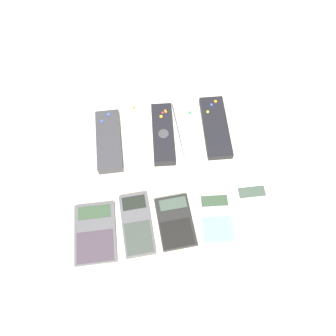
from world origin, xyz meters
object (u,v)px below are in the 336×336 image
(remote_0, at_px, (109,141))
(calculator_3, at_px, (216,218))
(calculator_4, at_px, (255,209))
(remote_3, at_px, (188,129))
(remote_1, at_px, (137,136))
(remote_4, at_px, (215,127))
(calculator_1, at_px, (137,224))
(calculator_0, at_px, (95,233))
(calculator_2, at_px, (176,222))
(remote_2, at_px, (163,134))

(remote_0, relative_size, calculator_3, 1.39)
(remote_0, xyz_separation_m, calculator_4, (0.31, -0.21, -0.01))
(remote_0, xyz_separation_m, remote_3, (0.19, 0.01, -0.00))
(remote_0, relative_size, remote_1, 0.83)
(calculator_4, bearing_deg, remote_4, 102.99)
(remote_1, distance_m, calculator_1, 0.22)
(remote_3, xyz_separation_m, calculator_3, (0.03, -0.23, -0.00))
(calculator_1, bearing_deg, calculator_0, -178.49)
(calculator_2, bearing_deg, remote_4, 56.75)
(calculator_2, bearing_deg, calculator_0, 177.14)
(remote_2, xyz_separation_m, remote_4, (0.13, 0.01, -0.00))
(remote_4, xyz_separation_m, calculator_1, (-0.21, -0.22, -0.00))
(remote_0, bearing_deg, calculator_4, -34.17)
(remote_3, distance_m, calculator_1, 0.27)
(calculator_0, bearing_deg, remote_1, 64.71)
(remote_0, height_order, remote_1, remote_0)
(remote_3, height_order, calculator_2, remote_3)
(calculator_3, bearing_deg, calculator_4, 10.27)
(calculator_3, bearing_deg, remote_0, 139.01)
(remote_1, height_order, calculator_2, remote_1)
(calculator_0, bearing_deg, calculator_3, 0.17)
(remote_3, height_order, calculator_4, remote_3)
(remote_0, distance_m, remote_2, 0.13)
(calculator_3, bearing_deg, remote_1, 128.03)
(remote_4, height_order, calculator_0, remote_4)
(remote_2, bearing_deg, calculator_2, -86.09)
(remote_3, xyz_separation_m, calculator_4, (0.12, -0.22, -0.00))
(remote_1, xyz_separation_m, calculator_1, (-0.02, -0.22, -0.00))
(calculator_0, bearing_deg, calculator_1, 4.59)
(calculator_4, bearing_deg, remote_3, 118.34)
(remote_1, relative_size, calculator_4, 1.72)
(remote_1, xyz_separation_m, remote_3, (0.13, 0.00, 0.00))
(calculator_1, bearing_deg, calculator_4, -2.15)
(remote_1, relative_size, calculator_1, 1.40)
(remote_2, bearing_deg, calculator_0, -124.25)
(remote_1, xyz_separation_m, remote_4, (0.20, 0.00, -0.00))
(remote_0, height_order, calculator_3, remote_0)
(remote_0, bearing_deg, remote_1, 5.71)
(calculator_4, bearing_deg, remote_1, 138.99)
(remote_3, xyz_separation_m, calculator_1, (-0.15, -0.22, -0.00))
(remote_4, relative_size, calculator_0, 1.34)
(remote_2, relative_size, remote_3, 1.02)
(remote_3, height_order, remote_4, same)
(remote_2, distance_m, calculator_1, 0.23)
(calculator_1, relative_size, calculator_3, 1.20)
(remote_2, relative_size, calculator_4, 1.47)
(remote_3, distance_m, remote_4, 0.07)
(remote_4, bearing_deg, calculator_2, -117.56)
(calculator_2, bearing_deg, calculator_4, -0.78)
(remote_0, distance_m, calculator_2, 0.25)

